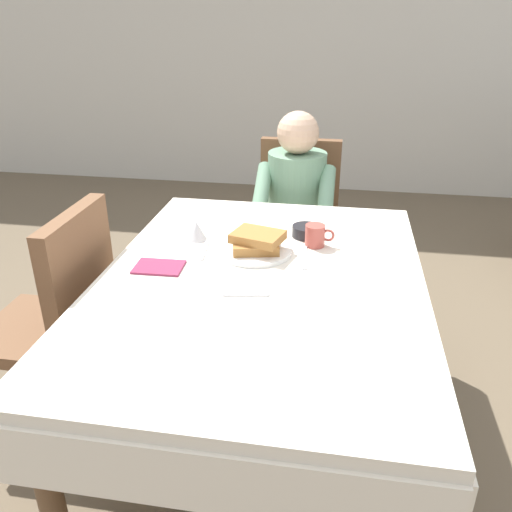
# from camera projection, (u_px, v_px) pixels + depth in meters

# --- Properties ---
(ground_plane) EXTENTS (14.00, 14.00, 0.00)m
(ground_plane) POSITION_uv_depth(u_px,v_px,m) (260.00, 440.00, 2.10)
(ground_plane) COLOR brown
(back_wall) EXTENTS (12.00, 0.16, 3.20)m
(back_wall) POSITION_uv_depth(u_px,v_px,m) (324.00, 5.00, 4.44)
(back_wall) COLOR beige
(back_wall) RESTS_ON ground
(dining_table_main) EXTENTS (1.12, 1.52, 0.74)m
(dining_table_main) POSITION_uv_depth(u_px,v_px,m) (261.00, 300.00, 1.82)
(dining_table_main) COLOR silver
(dining_table_main) RESTS_ON ground
(chair_diner) EXTENTS (0.44, 0.45, 0.93)m
(chair_diner) POSITION_uv_depth(u_px,v_px,m) (297.00, 215.00, 2.91)
(chair_diner) COLOR brown
(chair_diner) RESTS_ON ground
(diner_person) EXTENTS (0.40, 0.43, 1.12)m
(diner_person) POSITION_uv_depth(u_px,v_px,m) (295.00, 200.00, 2.71)
(diner_person) COLOR gray
(diner_person) RESTS_ON ground
(chair_left_side) EXTENTS (0.45, 0.44, 0.93)m
(chair_left_side) POSITION_uv_depth(u_px,v_px,m) (61.00, 310.00, 1.99)
(chair_left_side) COLOR brown
(chair_left_side) RESTS_ON ground
(plate_breakfast) EXTENTS (0.28, 0.28, 0.02)m
(plate_breakfast) POSITION_uv_depth(u_px,v_px,m) (255.00, 250.00, 1.96)
(plate_breakfast) COLOR white
(plate_breakfast) RESTS_ON dining_table_main
(breakfast_stack) EXTENTS (0.21, 0.18, 0.07)m
(breakfast_stack) POSITION_uv_depth(u_px,v_px,m) (257.00, 241.00, 1.93)
(breakfast_stack) COLOR #A36B33
(breakfast_stack) RESTS_ON plate_breakfast
(cup_coffee) EXTENTS (0.11, 0.08, 0.08)m
(cup_coffee) POSITION_uv_depth(u_px,v_px,m) (316.00, 236.00, 2.00)
(cup_coffee) COLOR #B24C42
(cup_coffee) RESTS_ON dining_table_main
(bowl_butter) EXTENTS (0.11, 0.11, 0.04)m
(bowl_butter) POSITION_uv_depth(u_px,v_px,m) (306.00, 231.00, 2.09)
(bowl_butter) COLOR black
(bowl_butter) RESTS_ON dining_table_main
(syrup_pitcher) EXTENTS (0.08, 0.08, 0.07)m
(syrup_pitcher) POSITION_uv_depth(u_px,v_px,m) (197.00, 231.00, 2.06)
(syrup_pitcher) COLOR silver
(syrup_pitcher) RESTS_ON dining_table_main
(fork_left_of_plate) EXTENTS (0.03, 0.18, 0.00)m
(fork_left_of_plate) POSITION_uv_depth(u_px,v_px,m) (205.00, 250.00, 1.97)
(fork_left_of_plate) COLOR silver
(fork_left_of_plate) RESTS_ON dining_table_main
(knife_right_of_plate) EXTENTS (0.03, 0.20, 0.00)m
(knife_right_of_plate) POSITION_uv_depth(u_px,v_px,m) (305.00, 257.00, 1.92)
(knife_right_of_plate) COLOR silver
(knife_right_of_plate) RESTS_ON dining_table_main
(spoon_near_edge) EXTENTS (0.15, 0.04, 0.00)m
(spoon_near_edge) POSITION_uv_depth(u_px,v_px,m) (246.00, 295.00, 1.67)
(spoon_near_edge) COLOR silver
(spoon_near_edge) RESTS_ON dining_table_main
(napkin_folded) EXTENTS (0.17, 0.13, 0.01)m
(napkin_folded) POSITION_uv_depth(u_px,v_px,m) (159.00, 267.00, 1.84)
(napkin_folded) COLOR #8C2D4C
(napkin_folded) RESTS_ON dining_table_main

